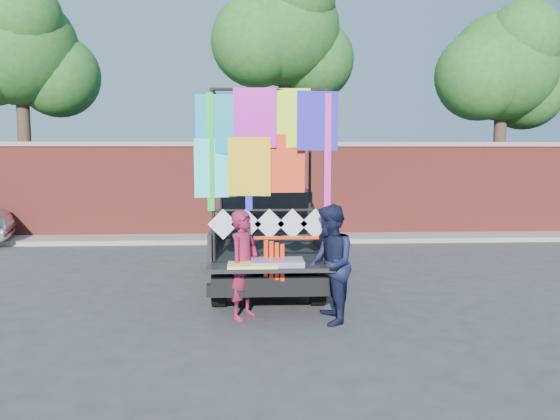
{
  "coord_description": "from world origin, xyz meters",
  "views": [
    {
      "loc": [
        0.04,
        -7.98,
        2.32
      ],
      "look_at": [
        0.45,
        -0.01,
        1.48
      ],
      "focal_mm": 35.0,
      "sensor_mm": 36.0,
      "label": 1
    }
  ],
  "objects": [
    {
      "name": "pickup_truck",
      "position": [
        0.28,
        2.15,
        0.81
      ],
      "size": [
        2.03,
        5.09,
        3.21
      ],
      "color": "black",
      "rests_on": "ground"
    },
    {
      "name": "tree_mid",
      "position": [
        1.02,
        8.12,
        5.7
      ],
      "size": [
        4.2,
        3.3,
        7.73
      ],
      "color": "#38281C",
      "rests_on": "ground"
    },
    {
      "name": "brick_wall",
      "position": [
        0.0,
        7.0,
        1.33
      ],
      "size": [
        30.0,
        0.45,
        2.61
      ],
      "color": "maroon",
      "rests_on": "ground"
    },
    {
      "name": "man",
      "position": [
        1.09,
        -0.75,
        0.81
      ],
      "size": [
        0.62,
        0.79,
        1.63
      ],
      "primitive_type": "imported",
      "rotation": [
        0.0,
        0.0,
        -1.58
      ],
      "color": "#141732",
      "rests_on": "ground"
    },
    {
      "name": "ground",
      "position": [
        0.0,
        0.0,
        0.0
      ],
      "size": [
        90.0,
        90.0,
        0.0
      ],
      "primitive_type": "plane",
      "color": "#38383A",
      "rests_on": "ground"
    },
    {
      "name": "streamer_bundle",
      "position": [
        0.41,
        -0.62,
        0.98
      ],
      "size": [
        0.89,
        0.08,
        0.62
      ],
      "color": "#FF310D",
      "rests_on": "ground"
    },
    {
      "name": "curb",
      "position": [
        0.0,
        6.3,
        0.06
      ],
      "size": [
        30.0,
        1.2,
        0.12
      ],
      "primitive_type": "cube",
      "color": "gray",
      "rests_on": "ground"
    },
    {
      "name": "tree_left",
      "position": [
        -6.48,
        8.12,
        5.12
      ],
      "size": [
        4.2,
        3.3,
        7.05
      ],
      "color": "#38281C",
      "rests_on": "ground"
    },
    {
      "name": "tree_right",
      "position": [
        7.52,
        8.12,
        4.75
      ],
      "size": [
        4.2,
        3.3,
        6.62
      ],
      "color": "#38281C",
      "rests_on": "ground"
    },
    {
      "name": "woman",
      "position": [
        -0.08,
        -0.48,
        0.76
      ],
      "size": [
        0.61,
        0.66,
        1.52
      ],
      "primitive_type": "imported",
      "rotation": [
        0.0,
        0.0,
        1.0
      ],
      "color": "maroon",
      "rests_on": "ground"
    }
  ]
}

